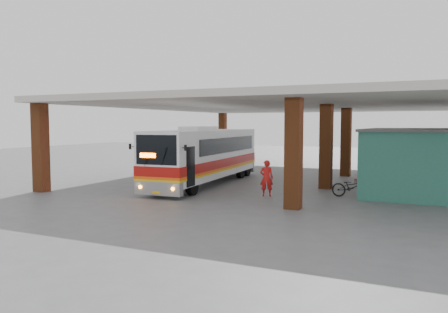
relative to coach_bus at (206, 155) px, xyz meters
name	(u,v)px	position (x,y,z in m)	size (l,w,h in m)	color
ground	(250,193)	(3.41, -1.86, -1.59)	(90.00, 90.00, 0.00)	#515154
brick_columns	(306,144)	(4.84, 3.14, 0.58)	(20.10, 21.60, 4.35)	brown
canopy_roof	(298,105)	(3.91, 4.64, 2.91)	(21.00, 23.00, 0.30)	beige
shop_building	(422,160)	(10.90, 2.14, -0.03)	(5.20, 8.20, 3.11)	#2D7062
coach_bus	(206,155)	(0.00, 0.00, 0.00)	(3.06, 11.13, 3.20)	white
motorcycle	(352,187)	(8.11, -1.17, -1.11)	(0.64, 1.84, 0.97)	black
pedestrian	(267,178)	(4.45, -2.45, -0.75)	(0.61, 0.40, 1.68)	red
red_chair	(360,177)	(7.76, 3.94, -1.24)	(0.51, 0.51, 0.75)	red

